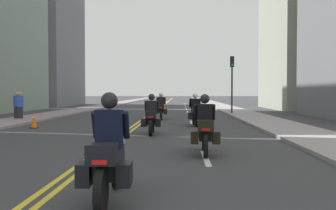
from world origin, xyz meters
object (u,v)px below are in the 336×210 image
object	(u,v)px
motorcycle_0	(109,158)
motorcycle_1	(205,130)
traffic_cone_1	(34,120)
traffic_light_near	(232,74)
motorcycle_3	(195,112)
motorcycle_4	(161,109)
motorcycle_2	(151,118)
pedestrian_1	(20,106)
pedestrian_2	(17,106)

from	to	relation	value
motorcycle_0	motorcycle_1	size ratio (longest dim) A/B	1.04
traffic_cone_1	motorcycle_0	bearing A→B (deg)	-65.16
motorcycle_1	traffic_light_near	xyz separation A→B (m)	(3.25, 19.31, 2.36)
motorcycle_3	motorcycle_4	bearing A→B (deg)	108.53
motorcycle_0	traffic_cone_1	distance (m)	13.65
motorcycle_2	motorcycle_0	bearing A→B (deg)	-90.64
motorcycle_0	pedestrian_1	size ratio (longest dim) A/B	1.33
motorcycle_3	traffic_light_near	xyz separation A→B (m)	(3.15, 10.18, 2.36)
motorcycle_1	pedestrian_2	world-z (taller)	pedestrian_2
motorcycle_2	pedestrian_2	bearing A→B (deg)	137.17
motorcycle_1	motorcycle_3	xyz separation A→B (m)	(0.10, 9.13, 0.00)
traffic_cone_1	traffic_light_near	world-z (taller)	traffic_light_near
motorcycle_0	pedestrian_1	bearing A→B (deg)	114.40
traffic_cone_1	motorcycle_1	bearing A→B (deg)	-45.60
motorcycle_0	motorcycle_2	xyz separation A→B (m)	(-0.05, 9.79, -0.03)
motorcycle_4	pedestrian_1	size ratio (longest dim) A/B	1.30
traffic_cone_1	pedestrian_2	bearing A→B (deg)	119.79
pedestrian_1	motorcycle_3	bearing A→B (deg)	147.69
motorcycle_4	pedestrian_1	distance (m)	8.44
motorcycle_2	pedestrian_1	xyz separation A→B (m)	(-8.39, 7.68, 0.22)
motorcycle_0	traffic_cone_1	size ratio (longest dim) A/B	2.82
pedestrian_1	traffic_cone_1	bearing A→B (deg)	105.04
motorcycle_4	motorcycle_2	bearing A→B (deg)	-91.27
motorcycle_2	traffic_cone_1	world-z (taller)	motorcycle_2
pedestrian_2	motorcycle_3	bearing A→B (deg)	-5.51
motorcycle_1	motorcycle_0	bearing A→B (deg)	-108.53
motorcycle_1	traffic_cone_1	distance (m)	10.70
motorcycle_0	traffic_light_near	bearing A→B (deg)	76.87
motorcycle_4	traffic_light_near	bearing A→B (deg)	44.91
motorcycle_0	motorcycle_3	world-z (taller)	motorcycle_0
motorcycle_3	pedestrian_1	distance (m)	10.91
motorcycle_4	traffic_light_near	size ratio (longest dim) A/B	0.50
motorcycle_2	motorcycle_4	bearing A→B (deg)	89.34
motorcycle_2	traffic_cone_1	distance (m)	6.25
traffic_light_near	pedestrian_1	xyz separation A→B (m)	(-13.44, -6.58, -2.16)
traffic_light_near	motorcycle_4	bearing A→B (deg)	-133.54
motorcycle_1	traffic_light_near	size ratio (longest dim) A/B	0.49
motorcycle_3	traffic_light_near	distance (m)	10.92
motorcycle_1	motorcycle_4	world-z (taller)	motorcycle_4
traffic_cone_1	motorcycle_3	bearing A→B (deg)	11.10
traffic_cone_1	pedestrian_1	size ratio (longest dim) A/B	0.47
motorcycle_1	pedestrian_1	world-z (taller)	pedestrian_1
traffic_cone_1	pedestrian_1	distance (m)	5.79
motorcycle_1	traffic_cone_1	world-z (taller)	motorcycle_1
traffic_light_near	motorcycle_2	bearing A→B (deg)	-109.48
pedestrian_1	motorcycle_1	bearing A→B (deg)	115.67
motorcycle_2	motorcycle_3	distance (m)	4.50
motorcycle_1	motorcycle_2	size ratio (longest dim) A/B	1.01
motorcycle_1	traffic_light_near	distance (m)	19.72
motorcycle_4	traffic_cone_1	bearing A→B (deg)	-133.31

